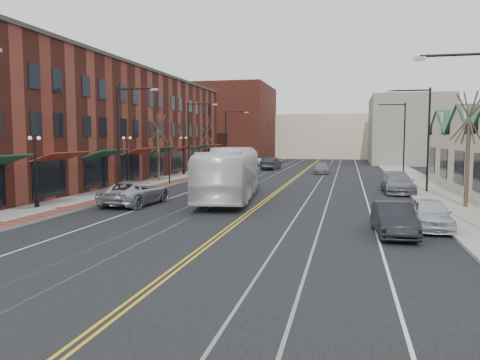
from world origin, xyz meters
The scene contains 31 objects.
ground centered at (0.00, 0.00, 0.00)m, with size 160.00×160.00×0.00m, color black.
sidewalk_left centered at (-12.00, 20.00, 0.07)m, with size 4.00×120.00×0.15m, color gray.
sidewalk_right centered at (12.00, 20.00, 0.07)m, with size 4.00×120.00×0.15m, color gray.
building_left centered at (-19.00, 27.00, 5.50)m, with size 10.00×50.00×11.00m, color maroon.
backdrop_left centered at (-16.00, 70.00, 7.00)m, with size 14.00×18.00×14.00m, color maroon.
backdrop_mid centered at (0.00, 85.00, 4.50)m, with size 22.00×14.00×9.00m, color #C3B296.
backdrop_right centered at (15.00, 65.00, 5.50)m, with size 12.00×16.00×11.00m, color slate.
streetlight_l_1 centered at (-11.05, 16.00, 5.03)m, with size 3.33×0.25×8.00m.
streetlight_l_2 centered at (-11.05, 32.00, 5.03)m, with size 3.33×0.25×8.00m.
streetlight_l_3 centered at (-11.05, 48.00, 5.03)m, with size 3.33×0.25×8.00m.
streetlight_r_0 centered at (11.05, 6.00, 5.03)m, with size 3.33×0.25×8.00m.
streetlight_r_1 centered at (11.05, 22.00, 5.03)m, with size 3.33×0.25×8.00m.
streetlight_r_2 centered at (11.05, 38.00, 5.03)m, with size 3.33×0.25×8.00m.
lamppost_l_1 centered at (-12.80, 8.00, 2.20)m, with size 0.84×0.28×4.27m.
lamppost_l_2 centered at (-12.80, 20.00, 2.20)m, with size 0.84×0.28×4.27m.
lamppost_l_3 centered at (-12.80, 34.00, 2.20)m, with size 0.84×0.28×4.27m.
tree_left_near centered at (-12.50, 26.00, 3.51)m, with size 1.78×1.37×6.48m.
tree_left_far centered at (-12.50, 42.00, 3.28)m, with size 1.66×1.28×6.02m.
tree_right_mid centered at (12.50, 14.00, 3.75)m, with size 1.90×1.46×6.93m.
manhole_mid centered at (-11.20, 3.00, 0.16)m, with size 0.60×0.60×0.02m, color #592D19.
manhole_far centered at (-11.20, 8.00, 0.16)m, with size 0.60×0.60×0.02m, color #592D19.
traffic_signal centered at (-10.60, 24.00, 2.35)m, with size 0.18×0.15×3.80m.
transit_bus centered at (-2.51, 14.75, 1.81)m, with size 3.05×13.02×3.63m, color silver.
parked_suv centered at (-7.80, 11.07, 0.80)m, with size 2.64×5.73×1.59m, color #A3A4AA.
parked_car_a centered at (9.30, 6.77, 0.73)m, with size 1.72×4.28×1.46m, color silver.
parked_car_b centered at (7.50, 4.93, 0.74)m, with size 1.56×4.46×1.47m, color black.
parked_car_c centered at (9.30, 21.52, 0.80)m, with size 2.24×5.51×1.60m, color slate.
parked_car_d centered at (9.30, 23.92, 0.68)m, with size 1.60×3.97×1.35m, color black.
distant_car_left centered at (-4.64, 45.89, 0.82)m, with size 1.74×4.99×1.65m, color #222428.
distant_car_right centered at (2.39, 40.44, 0.64)m, with size 1.79×4.39×1.28m, color slate.
distant_car_far centered at (-7.98, 55.01, 0.64)m, with size 1.50×3.74×1.27m, color silver.
Camera 1 is at (5.46, -16.50, 4.34)m, focal length 35.00 mm.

